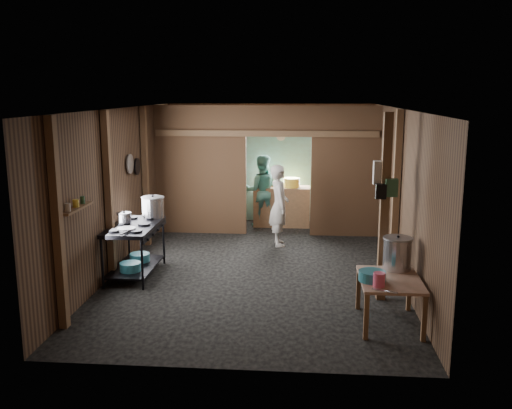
# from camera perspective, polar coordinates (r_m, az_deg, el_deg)

# --- Properties ---
(floor) EXTENTS (4.50, 7.00, 0.00)m
(floor) POSITION_cam_1_polar(r_m,az_deg,el_deg) (9.33, 0.10, -6.39)
(floor) COLOR black
(floor) RESTS_ON ground
(ceiling) EXTENTS (4.50, 7.00, 0.00)m
(ceiling) POSITION_cam_1_polar(r_m,az_deg,el_deg) (8.88, 0.11, 9.78)
(ceiling) COLOR #292523
(ceiling) RESTS_ON ground
(wall_back) EXTENTS (4.50, 0.00, 2.60)m
(wall_back) POSITION_cam_1_polar(r_m,az_deg,el_deg) (12.47, 1.41, 4.29)
(wall_back) COLOR brown
(wall_back) RESTS_ON ground
(wall_front) EXTENTS (4.50, 0.00, 2.60)m
(wall_front) POSITION_cam_1_polar(r_m,az_deg,el_deg) (5.62, -2.79, -4.71)
(wall_front) COLOR brown
(wall_front) RESTS_ON ground
(wall_left) EXTENTS (0.00, 7.00, 2.60)m
(wall_left) POSITION_cam_1_polar(r_m,az_deg,el_deg) (9.47, -13.61, 1.65)
(wall_left) COLOR brown
(wall_left) RESTS_ON ground
(wall_right) EXTENTS (0.00, 7.00, 2.60)m
(wall_right) POSITION_cam_1_polar(r_m,az_deg,el_deg) (9.12, 14.35, 1.25)
(wall_right) COLOR brown
(wall_right) RESTS_ON ground
(partition_left) EXTENTS (1.85, 0.10, 2.60)m
(partition_left) POSITION_cam_1_polar(r_m,az_deg,el_deg) (11.35, -5.69, 3.52)
(partition_left) COLOR brown
(partition_left) RESTS_ON floor
(partition_right) EXTENTS (1.35, 0.10, 2.60)m
(partition_right) POSITION_cam_1_polar(r_m,az_deg,el_deg) (11.19, 9.10, 3.32)
(partition_right) COLOR brown
(partition_right) RESTS_ON floor
(partition_header) EXTENTS (1.30, 0.10, 0.60)m
(partition_header) POSITION_cam_1_polar(r_m,az_deg,el_deg) (11.07, 2.34, 8.57)
(partition_header) COLOR brown
(partition_header) RESTS_ON wall_back
(turquoise_panel) EXTENTS (4.40, 0.06, 2.50)m
(turquoise_panel) POSITION_cam_1_polar(r_m,az_deg,el_deg) (12.42, 1.39, 4.03)
(turquoise_panel) COLOR #6DB3B4
(turquoise_panel) RESTS_ON wall_back
(back_counter) EXTENTS (1.20, 0.50, 0.85)m
(back_counter) POSITION_cam_1_polar(r_m,az_deg,el_deg) (12.06, 2.66, -0.18)
(back_counter) COLOR brown
(back_counter) RESTS_ON floor
(wall_clock) EXTENTS (0.20, 0.03, 0.20)m
(wall_clock) POSITION_cam_1_polar(r_m,az_deg,el_deg) (12.30, 2.57, 6.99)
(wall_clock) COLOR beige
(wall_clock) RESTS_ON wall_back
(post_left_a) EXTENTS (0.10, 0.12, 2.60)m
(post_left_a) POSITION_cam_1_polar(r_m,az_deg,el_deg) (7.07, -19.62, -2.00)
(post_left_a) COLOR brown
(post_left_a) RESTS_ON floor
(post_left_b) EXTENTS (0.10, 0.12, 2.60)m
(post_left_b) POSITION_cam_1_polar(r_m,az_deg,el_deg) (8.70, -14.80, 0.74)
(post_left_b) COLOR brown
(post_left_b) RESTS_ON floor
(post_left_c) EXTENTS (0.10, 0.12, 2.60)m
(post_left_c) POSITION_cam_1_polar(r_m,az_deg,el_deg) (10.58, -11.23, 2.77)
(post_left_c) COLOR brown
(post_left_c) RESTS_ON floor
(post_right) EXTENTS (0.10, 0.12, 2.60)m
(post_right) POSITION_cam_1_polar(r_m,az_deg,el_deg) (8.91, 14.11, 1.03)
(post_right) COLOR brown
(post_right) RESTS_ON floor
(post_free) EXTENTS (0.12, 0.12, 2.60)m
(post_free) POSITION_cam_1_polar(r_m,az_deg,el_deg) (7.79, 13.00, -0.40)
(post_free) COLOR brown
(post_free) RESTS_ON floor
(cross_beam) EXTENTS (4.40, 0.12, 0.12)m
(cross_beam) POSITION_cam_1_polar(r_m,az_deg,el_deg) (11.05, 1.02, 7.27)
(cross_beam) COLOR brown
(cross_beam) RESTS_ON wall_left
(pan_lid_big) EXTENTS (0.03, 0.34, 0.34)m
(pan_lid_big) POSITION_cam_1_polar(r_m,az_deg,el_deg) (9.78, -12.75, 4.08)
(pan_lid_big) COLOR gray
(pan_lid_big) RESTS_ON wall_left
(pan_lid_small) EXTENTS (0.03, 0.30, 0.30)m
(pan_lid_small) POSITION_cam_1_polar(r_m,az_deg,el_deg) (10.17, -12.06, 3.82)
(pan_lid_small) COLOR black
(pan_lid_small) RESTS_ON wall_left
(wall_shelf) EXTENTS (0.14, 0.80, 0.03)m
(wall_shelf) POSITION_cam_1_polar(r_m,az_deg,el_deg) (7.48, -17.91, -0.38)
(wall_shelf) COLOR brown
(wall_shelf) RESTS_ON wall_left
(jar_white) EXTENTS (0.07, 0.07, 0.10)m
(jar_white) POSITION_cam_1_polar(r_m,az_deg,el_deg) (7.24, -18.69, -0.28)
(jar_white) COLOR beige
(jar_white) RESTS_ON wall_shelf
(jar_yellow) EXTENTS (0.08, 0.08, 0.10)m
(jar_yellow) POSITION_cam_1_polar(r_m,az_deg,el_deg) (7.47, -17.94, 0.11)
(jar_yellow) COLOR yellow
(jar_yellow) RESTS_ON wall_shelf
(jar_green) EXTENTS (0.06, 0.06, 0.10)m
(jar_green) POSITION_cam_1_polar(r_m,az_deg,el_deg) (7.67, -17.31, 0.44)
(jar_green) COLOR #326241
(jar_green) RESTS_ON wall_shelf
(bag_white) EXTENTS (0.22, 0.15, 0.32)m
(bag_white) POSITION_cam_1_polar(r_m,az_deg,el_deg) (7.78, 12.71, 3.19)
(bag_white) COLOR beige
(bag_white) RESTS_ON post_free
(bag_green) EXTENTS (0.16, 0.12, 0.24)m
(bag_green) POSITION_cam_1_polar(r_m,az_deg,el_deg) (7.69, 13.67, 1.69)
(bag_green) COLOR #326241
(bag_green) RESTS_ON post_free
(bag_black) EXTENTS (0.14, 0.10, 0.20)m
(bag_black) POSITION_cam_1_polar(r_m,az_deg,el_deg) (7.66, 12.64, 1.32)
(bag_black) COLOR black
(bag_black) RESTS_ON post_free
(gas_range) EXTENTS (0.72, 1.39, 0.82)m
(gas_range) POSITION_cam_1_polar(r_m,az_deg,el_deg) (9.00, -12.27, -4.60)
(gas_range) COLOR black
(gas_range) RESTS_ON floor
(prep_table) EXTENTS (0.74, 1.02, 0.60)m
(prep_table) POSITION_cam_1_polar(r_m,az_deg,el_deg) (7.24, 13.45, -9.60)
(prep_table) COLOR tan
(prep_table) RESTS_ON floor
(stove_pot_large) EXTENTS (0.39, 0.39, 0.37)m
(stove_pot_large) POSITION_cam_1_polar(r_m,az_deg,el_deg) (9.31, -10.48, -0.33)
(stove_pot_large) COLOR silver
(stove_pot_large) RESTS_ON gas_range
(stove_pot_med) EXTENTS (0.26, 0.26, 0.20)m
(stove_pot_med) POSITION_cam_1_polar(r_m,az_deg,el_deg) (8.99, -13.32, -1.43)
(stove_pot_med) COLOR silver
(stove_pot_med) RESTS_ON gas_range
(frying_pan) EXTENTS (0.35, 0.53, 0.07)m
(frying_pan) POSITION_cam_1_polar(r_m,az_deg,el_deg) (8.55, -13.11, -2.48)
(frying_pan) COLOR gray
(frying_pan) RESTS_ON gas_range
(blue_tub_front) EXTENTS (0.32, 0.32, 0.13)m
(blue_tub_front) POSITION_cam_1_polar(r_m,az_deg,el_deg) (8.81, -12.72, -6.23)
(blue_tub_front) COLOR teal
(blue_tub_front) RESTS_ON gas_range
(blue_tub_back) EXTENTS (0.32, 0.32, 0.13)m
(blue_tub_back) POSITION_cam_1_polar(r_m,az_deg,el_deg) (9.27, -11.79, -5.31)
(blue_tub_back) COLOR teal
(blue_tub_back) RESTS_ON gas_range
(stock_pot) EXTENTS (0.41, 0.41, 0.45)m
(stock_pot) POSITION_cam_1_polar(r_m,az_deg,el_deg) (7.45, 14.24, -4.94)
(stock_pot) COLOR silver
(stock_pot) RESTS_ON prep_table
(wash_basin) EXTENTS (0.39, 0.39, 0.12)m
(wash_basin) POSITION_cam_1_polar(r_m,az_deg,el_deg) (6.98, 11.79, -7.16)
(wash_basin) COLOR teal
(wash_basin) RESTS_ON prep_table
(pink_bucket) EXTENTS (0.15, 0.15, 0.17)m
(pink_bucket) POSITION_cam_1_polar(r_m,az_deg,el_deg) (6.80, 12.47, -7.51)
(pink_bucket) COLOR #F0567D
(pink_bucket) RESTS_ON prep_table
(knife) EXTENTS (0.29, 0.16, 0.01)m
(knife) POSITION_cam_1_polar(r_m,az_deg,el_deg) (6.68, 13.02, -8.60)
(knife) COLOR silver
(knife) RESTS_ON prep_table
(yellow_tub) EXTENTS (0.35, 0.35, 0.20)m
(yellow_tub) POSITION_cam_1_polar(r_m,az_deg,el_deg) (11.96, 3.63, 2.26)
(yellow_tub) COLOR yellow
(yellow_tub) RESTS_ON back_counter
(red_cup) EXTENTS (0.13, 0.13, 0.15)m
(red_cup) POSITION_cam_1_polar(r_m,az_deg,el_deg) (11.99, 0.80, 2.20)
(red_cup) COLOR #C51C3C
(red_cup) RESTS_ON back_counter
(cook) EXTENTS (0.46, 0.61, 1.53)m
(cook) POSITION_cam_1_polar(r_m,az_deg,el_deg) (10.46, 2.38, -0.09)
(cook) COLOR beige
(cook) RESTS_ON floor
(worker_back) EXTENTS (0.81, 0.66, 1.54)m
(worker_back) POSITION_cam_1_polar(r_m,az_deg,el_deg) (11.96, 0.57, 1.41)
(worker_back) COLOR teal
(worker_back) RESTS_ON floor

